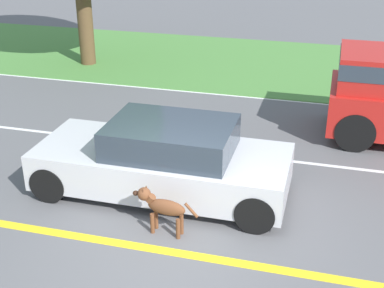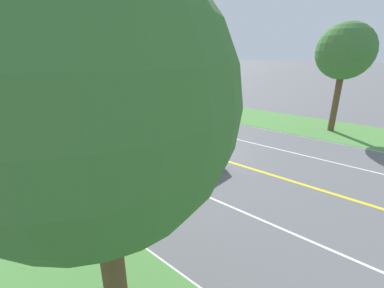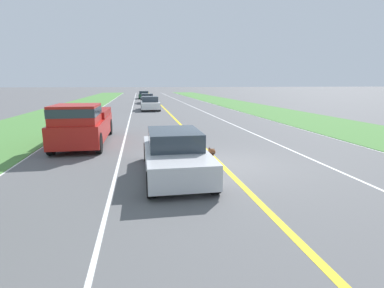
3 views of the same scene
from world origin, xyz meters
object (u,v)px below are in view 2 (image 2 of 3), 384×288
at_px(dog, 190,146).
at_px(roadside_tree_left_near, 345,52).
at_px(ego_car, 180,151).
at_px(roadside_tree_right_near, 92,104).
at_px(car_trailing_near, 25,100).
at_px(pickup_truck, 63,140).

relative_size(dog, roadside_tree_left_near, 0.15).
relative_size(ego_car, roadside_tree_right_near, 0.64).
xyz_separation_m(ego_car, dog, (-1.22, -0.34, -0.16)).
bearing_deg(roadside_tree_left_near, dog, -25.03).
xyz_separation_m(car_trailing_near, roadside_tree_left_near, (-11.39, 27.29, 4.82)).
xyz_separation_m(ego_car, roadside_tree_left_near, (-11.48, 4.45, 4.84)).
relative_size(ego_car, pickup_truck, 0.77).
bearing_deg(car_trailing_near, pickup_truck, 78.22).
distance_m(ego_car, pickup_truck, 6.41).
relative_size(dog, car_trailing_near, 0.24).
xyz_separation_m(dog, car_trailing_near, (1.13, -22.50, 0.17)).
height_order(roadside_tree_right_near, roadside_tree_left_near, roadside_tree_left_near).
bearing_deg(dog, pickup_truck, -40.30).
distance_m(pickup_truck, roadside_tree_right_near, 11.24).
bearing_deg(car_trailing_near, ego_car, 89.78).
bearing_deg(ego_car, roadside_tree_right_near, 34.39).
distance_m(dog, roadside_tree_right_near, 10.50).
xyz_separation_m(dog, roadside_tree_right_near, (8.18, 5.11, 4.15)).
bearing_deg(ego_car, dog, -164.29).
relative_size(car_trailing_near, roadside_tree_left_near, 0.62).
distance_m(pickup_truck, roadside_tree_left_near, 18.49).
height_order(dog, roadside_tree_right_near, roadside_tree_right_near).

